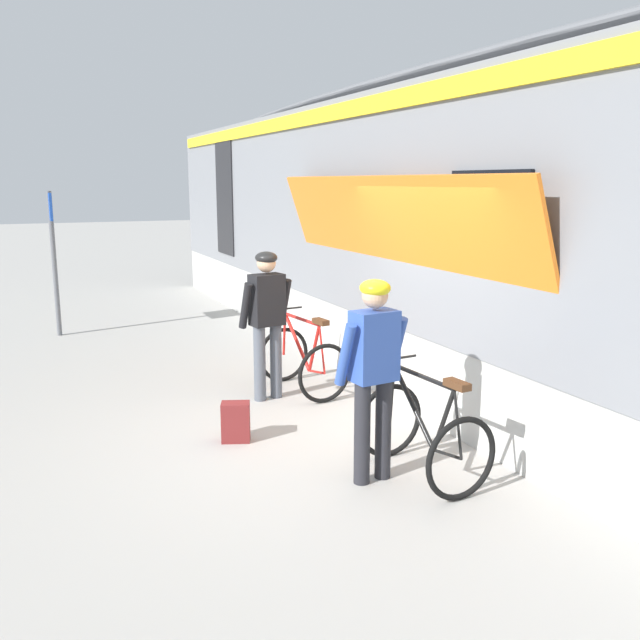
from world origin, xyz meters
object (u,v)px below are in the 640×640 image
(train_car, at_px, (525,233))
(bicycle_near_red, at_px, (303,360))
(cyclist_far_in_blue, at_px, (374,363))
(platform_sign_post, at_px, (52,239))
(bicycle_far_black, at_px, (424,433))
(backpack_on_platform, at_px, (236,422))
(cyclist_near_in_dark, at_px, (267,312))

(train_car, distance_m, bicycle_near_red, 3.02)
(cyclist_far_in_blue, xyz_separation_m, bicycle_near_red, (0.44, 2.60, -0.65))
(train_car, xyz_separation_m, platform_sign_post, (-4.85, 5.77, -0.34))
(bicycle_far_black, xyz_separation_m, backpack_on_platform, (-1.25, 1.48, -0.20))
(bicycle_far_black, bearing_deg, train_car, 33.67)
(platform_sign_post, bearing_deg, bicycle_near_red, -60.83)
(bicycle_far_black, xyz_separation_m, platform_sign_post, (-2.55, 7.30, 1.22))
(cyclist_near_in_dark, xyz_separation_m, platform_sign_post, (-2.06, 4.66, 0.57))
(train_car, xyz_separation_m, bicycle_far_black, (-2.29, -1.53, -1.56))
(cyclist_near_in_dark, distance_m, bicycle_near_red, 0.82)
(train_car, relative_size, backpack_on_platform, 51.20)
(cyclist_near_in_dark, height_order, platform_sign_post, platform_sign_post)
(backpack_on_platform, bearing_deg, train_car, 21.64)
(bicycle_near_red, bearing_deg, cyclist_far_in_blue, -99.57)
(cyclist_far_in_blue, distance_m, bicycle_near_red, 2.71)
(bicycle_near_red, distance_m, platform_sign_post, 5.38)
(train_car, xyz_separation_m, backpack_on_platform, (-3.54, -0.05, -1.77))
(train_car, distance_m, cyclist_near_in_dark, 3.13)
(train_car, xyz_separation_m, cyclist_far_in_blue, (-2.73, -1.40, -0.91))
(backpack_on_platform, xyz_separation_m, platform_sign_post, (-1.30, 5.82, 1.42))
(bicycle_far_black, distance_m, backpack_on_platform, 1.95)
(bicycle_far_black, height_order, platform_sign_post, platform_sign_post)
(cyclist_near_in_dark, bearing_deg, cyclist_far_in_blue, -88.71)
(cyclist_near_in_dark, distance_m, cyclist_far_in_blue, 2.51)
(cyclist_near_in_dark, xyz_separation_m, cyclist_far_in_blue, (0.06, -2.51, 0.00))
(train_car, height_order, bicycle_near_red, train_car)
(train_car, bearing_deg, platform_sign_post, 130.04)
(bicycle_far_black, relative_size, platform_sign_post, 0.47)
(cyclist_far_in_blue, bearing_deg, cyclist_near_in_dark, 91.29)
(backpack_on_platform, relative_size, platform_sign_post, 0.17)
(cyclist_near_in_dark, bearing_deg, backpack_on_platform, -123.23)
(bicycle_near_red, bearing_deg, train_car, -27.50)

